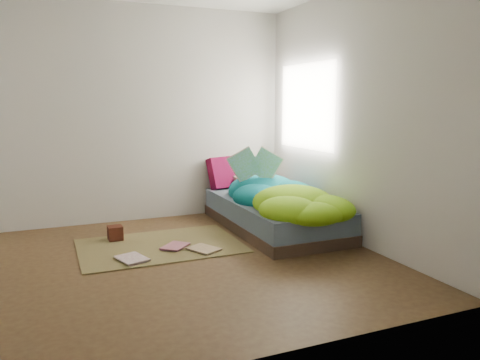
{
  "coord_description": "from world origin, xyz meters",
  "views": [
    {
      "loc": [
        -1.18,
        -3.99,
        1.45
      ],
      "look_at": [
        0.81,
        0.75,
        0.59
      ],
      "focal_mm": 35.0,
      "sensor_mm": 36.0,
      "label": 1
    }
  ],
  "objects_px": {
    "wooden_box": "(115,233)",
    "floor_book_a": "(121,261)",
    "bed": "(273,214)",
    "pillow_magenta": "(224,173)",
    "open_book": "(255,156)",
    "floor_book_b": "(166,245)"
  },
  "relations": [
    {
      "from": "wooden_box",
      "to": "floor_book_a",
      "type": "relative_size",
      "value": 0.49
    },
    {
      "from": "bed",
      "to": "pillow_magenta",
      "type": "height_order",
      "value": "pillow_magenta"
    },
    {
      "from": "open_book",
      "to": "wooden_box",
      "type": "height_order",
      "value": "open_book"
    },
    {
      "from": "wooden_box",
      "to": "floor_book_a",
      "type": "bearing_deg",
      "value": -94.4
    },
    {
      "from": "bed",
      "to": "pillow_magenta",
      "type": "bearing_deg",
      "value": 106.03
    },
    {
      "from": "bed",
      "to": "floor_book_b",
      "type": "xyz_separation_m",
      "value": [
        -1.33,
        -0.24,
        -0.14
      ]
    },
    {
      "from": "open_book",
      "to": "floor_book_b",
      "type": "bearing_deg",
      "value": -137.2
    },
    {
      "from": "open_book",
      "to": "floor_book_b",
      "type": "relative_size",
      "value": 1.84
    },
    {
      "from": "wooden_box",
      "to": "floor_book_a",
      "type": "height_order",
      "value": "wooden_box"
    },
    {
      "from": "floor_book_b",
      "to": "wooden_box",
      "type": "bearing_deg",
      "value": 179.27
    },
    {
      "from": "pillow_magenta",
      "to": "floor_book_b",
      "type": "relative_size",
      "value": 1.46
    },
    {
      "from": "open_book",
      "to": "floor_book_b",
      "type": "height_order",
      "value": "open_book"
    },
    {
      "from": "bed",
      "to": "open_book",
      "type": "relative_size",
      "value": 3.93
    },
    {
      "from": "pillow_magenta",
      "to": "open_book",
      "type": "relative_size",
      "value": 0.79
    },
    {
      "from": "bed",
      "to": "floor_book_b",
      "type": "bearing_deg",
      "value": -169.73
    },
    {
      "from": "floor_book_b",
      "to": "open_book",
      "type": "bearing_deg",
      "value": 63.99
    },
    {
      "from": "open_book",
      "to": "wooden_box",
      "type": "xyz_separation_m",
      "value": [
        -1.61,
        0.04,
        -0.75
      ]
    },
    {
      "from": "pillow_magenta",
      "to": "floor_book_b",
      "type": "bearing_deg",
      "value": -148.12
    },
    {
      "from": "bed",
      "to": "wooden_box",
      "type": "bearing_deg",
      "value": 173.36
    },
    {
      "from": "pillow_magenta",
      "to": "floor_book_b",
      "type": "xyz_separation_m",
      "value": [
        -1.06,
        -1.16,
        -0.52
      ]
    },
    {
      "from": "floor_book_a",
      "to": "open_book",
      "type": "bearing_deg",
      "value": 5.92
    },
    {
      "from": "open_book",
      "to": "floor_book_a",
      "type": "distance_m",
      "value": 1.98
    }
  ]
}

